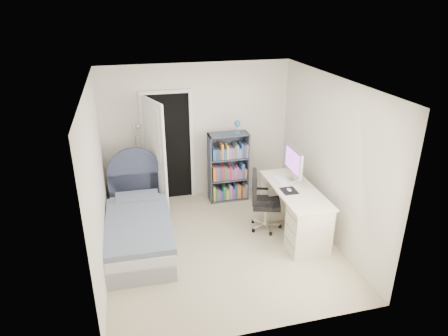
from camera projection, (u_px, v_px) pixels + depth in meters
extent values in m
cube|color=tan|center=(221.00, 246.00, 6.18)|extent=(3.40, 3.60, 0.05)
cube|color=white|center=(221.00, 80.00, 5.17)|extent=(3.40, 3.60, 0.05)
cube|color=silver|center=(197.00, 132.00, 7.30)|extent=(3.40, 0.05, 2.50)
cube|color=silver|center=(264.00, 240.00, 4.05)|extent=(3.40, 0.05, 2.50)
cube|color=silver|center=(95.00, 183.00, 5.29)|extent=(0.05, 3.60, 2.50)
cube|color=silver|center=(331.00, 159.00, 6.06)|extent=(0.05, 3.60, 2.50)
cube|color=black|center=(168.00, 148.00, 7.25)|extent=(0.80, 0.01, 2.00)
cube|color=white|center=(144.00, 150.00, 7.13)|extent=(0.06, 0.06, 2.00)
cube|color=white|center=(192.00, 146.00, 7.32)|extent=(0.06, 0.06, 2.00)
cube|color=white|center=(165.00, 92.00, 6.82)|extent=(0.92, 0.06, 0.06)
cube|color=white|center=(155.00, 157.00, 6.83)|extent=(0.30, 0.77, 2.00)
cube|color=gray|center=(140.00, 239.00, 6.09)|extent=(0.98, 1.97, 0.25)
cube|color=silver|center=(139.00, 228.00, 6.01)|extent=(0.96, 1.93, 0.16)
cube|color=slate|center=(138.00, 224.00, 5.88)|extent=(1.01, 1.68, 0.10)
cube|color=slate|center=(137.00, 199.00, 6.59)|extent=(0.70, 0.41, 0.12)
cube|color=#353A52|center=(137.00, 194.00, 6.90)|extent=(0.93, 0.09, 0.78)
cylinder|color=#353A52|center=(135.00, 173.00, 6.74)|extent=(0.93, 0.09, 0.92)
cylinder|color=#DAB386|center=(115.00, 200.00, 7.02)|extent=(0.03, 0.03, 0.47)
cylinder|color=#DAB386|center=(115.00, 192.00, 7.30)|extent=(0.03, 0.03, 0.47)
cylinder|color=#DAB386|center=(133.00, 198.00, 7.09)|extent=(0.03, 0.03, 0.47)
cylinder|color=#DAB386|center=(132.00, 190.00, 7.37)|extent=(0.03, 0.03, 0.47)
cube|color=#DAB386|center=(123.00, 184.00, 7.11)|extent=(0.38, 0.38, 0.03)
cube|color=#DAB386|center=(124.00, 199.00, 7.22)|extent=(0.34, 0.34, 0.02)
cube|color=#B24C33|center=(120.00, 183.00, 7.08)|extent=(0.15, 0.21, 0.03)
cube|color=#3F598C|center=(120.00, 181.00, 7.07)|extent=(0.14, 0.20, 0.03)
cube|color=#D8CC7F|center=(119.00, 180.00, 7.06)|extent=(0.13, 0.19, 0.03)
cylinder|color=silver|center=(141.00, 202.00, 7.41)|extent=(0.22, 0.22, 0.02)
cylinder|color=silver|center=(138.00, 165.00, 7.12)|extent=(0.02, 0.02, 1.51)
sphere|color=silver|center=(138.00, 126.00, 6.81)|extent=(0.09, 0.09, 0.09)
cube|color=#3B4250|center=(210.00, 169.00, 7.25)|extent=(0.02, 0.31, 1.29)
cube|color=#3B4250|center=(247.00, 165.00, 7.41)|extent=(0.02, 0.31, 1.29)
cube|color=#3B4250|center=(228.00, 134.00, 7.08)|extent=(0.72, 0.31, 0.02)
cube|color=#3B4250|center=(228.00, 198.00, 7.58)|extent=(0.72, 0.31, 0.02)
cube|color=#3B4250|center=(226.00, 164.00, 7.46)|extent=(0.72, 0.01, 1.29)
cube|color=#3B4250|center=(228.00, 179.00, 7.42)|extent=(0.68, 0.29, 0.02)
cube|color=#3B4250|center=(228.00, 158.00, 7.26)|extent=(0.68, 0.29, 0.02)
cylinder|color=#236797|center=(237.00, 133.00, 7.11)|extent=(0.12, 0.12, 0.02)
cylinder|color=silver|center=(237.00, 128.00, 7.08)|extent=(0.02, 0.02, 0.17)
sphere|color=#236797|center=(237.00, 124.00, 7.01)|extent=(0.11, 0.11, 0.11)
cube|color=#D8BF4C|center=(213.00, 192.00, 7.43)|extent=(0.04, 0.22, 0.28)
cube|color=#337F4C|center=(216.00, 193.00, 7.45)|extent=(0.03, 0.22, 0.24)
cube|color=#994C7F|center=(218.00, 194.00, 7.47)|extent=(0.05, 0.22, 0.21)
cube|color=#335999|center=(221.00, 194.00, 7.49)|extent=(0.04, 0.22, 0.19)
cube|color=#337F4C|center=(224.00, 192.00, 7.48)|extent=(0.05, 0.22, 0.25)
cube|color=#D8BF4C|center=(227.00, 193.00, 7.51)|extent=(0.05, 0.22, 0.20)
cube|color=#7F72B2|center=(230.00, 191.00, 7.51)|extent=(0.06, 0.22, 0.27)
cube|color=#994C7F|center=(232.00, 192.00, 7.53)|extent=(0.04, 0.22, 0.21)
cube|color=#335999|center=(235.00, 190.00, 7.53)|extent=(0.04, 0.22, 0.27)
cube|color=orange|center=(238.00, 190.00, 7.55)|extent=(0.06, 0.22, 0.26)
cube|color=#3F3F3F|center=(241.00, 190.00, 7.56)|extent=(0.03, 0.22, 0.23)
cube|color=orange|center=(243.00, 191.00, 7.58)|extent=(0.04, 0.22, 0.22)
cube|color=#7F72B2|center=(245.00, 189.00, 7.58)|extent=(0.04, 0.22, 0.26)
cube|color=orange|center=(213.00, 173.00, 7.28)|extent=(0.05, 0.22, 0.26)
cube|color=#994C7F|center=(216.00, 173.00, 7.29)|extent=(0.04, 0.22, 0.27)
cube|color=#335999|center=(219.00, 172.00, 7.30)|extent=(0.04, 0.22, 0.27)
cube|color=#B23333|center=(222.00, 172.00, 7.32)|extent=(0.06, 0.22, 0.26)
cube|color=#337F4C|center=(225.00, 172.00, 7.33)|extent=(0.04, 0.22, 0.25)
cube|color=#994C7F|center=(227.00, 173.00, 7.35)|extent=(0.04, 0.22, 0.23)
cube|color=#B23333|center=(229.00, 172.00, 7.35)|extent=(0.03, 0.22, 0.26)
cube|color=#994C7F|center=(232.00, 173.00, 7.37)|extent=(0.05, 0.22, 0.20)
cube|color=#7F72B2|center=(234.00, 172.00, 7.38)|extent=(0.03, 0.22, 0.22)
cube|color=#994C7F|center=(236.00, 171.00, 7.39)|extent=(0.04, 0.22, 0.23)
cube|color=#994C7F|center=(239.00, 173.00, 7.41)|extent=(0.05, 0.22, 0.17)
cube|color=#335999|center=(242.00, 170.00, 7.40)|extent=(0.05, 0.22, 0.28)
cube|color=orange|center=(244.00, 172.00, 7.43)|extent=(0.04, 0.22, 0.17)
cube|color=#335999|center=(213.00, 154.00, 7.13)|extent=(0.06, 0.22, 0.20)
cube|color=#3F3F3F|center=(217.00, 153.00, 7.15)|extent=(0.05, 0.22, 0.19)
cube|color=#335999|center=(219.00, 154.00, 7.16)|extent=(0.03, 0.22, 0.17)
cube|color=orange|center=(221.00, 151.00, 7.15)|extent=(0.04, 0.22, 0.28)
cube|color=#335999|center=(224.00, 153.00, 7.18)|extent=(0.05, 0.22, 0.19)
cube|color=#D8BF4C|center=(227.00, 151.00, 7.18)|extent=(0.04, 0.22, 0.25)
cube|color=#7F72B2|center=(229.00, 152.00, 7.20)|extent=(0.04, 0.22, 0.20)
cube|color=#994C7F|center=(232.00, 152.00, 7.21)|extent=(0.05, 0.22, 0.20)
cube|color=#337F4C|center=(234.00, 151.00, 7.21)|extent=(0.03, 0.22, 0.24)
cube|color=#7F72B2|center=(236.00, 150.00, 7.22)|extent=(0.03, 0.22, 0.25)
cube|color=#7F72B2|center=(239.00, 152.00, 7.24)|extent=(0.04, 0.22, 0.18)
cube|color=#335999|center=(241.00, 149.00, 7.23)|extent=(0.03, 0.22, 0.26)
cube|color=#3F3F3F|center=(243.00, 150.00, 7.25)|extent=(0.05, 0.22, 0.24)
cube|color=#7F72B2|center=(246.00, 150.00, 7.26)|extent=(0.04, 0.22, 0.24)
cube|color=beige|center=(295.00, 189.00, 6.22)|extent=(0.64, 1.59, 0.03)
cube|color=beige|center=(309.00, 229.00, 5.88)|extent=(0.58, 0.42, 0.74)
cube|color=beige|center=(281.00, 196.00, 6.88)|extent=(0.58, 0.42, 0.74)
cube|color=silver|center=(294.00, 179.00, 6.52)|extent=(0.17, 0.17, 0.01)
cube|color=silver|center=(296.00, 172.00, 6.48)|extent=(0.03, 0.06, 0.23)
cube|color=silver|center=(294.00, 162.00, 6.40)|extent=(0.05, 0.59, 0.42)
cube|color=#A852C7|center=(292.00, 161.00, 6.38)|extent=(0.00, 0.53, 0.34)
cube|color=white|center=(280.00, 181.00, 6.47)|extent=(0.14, 0.42, 0.02)
cube|color=black|center=(289.00, 191.00, 6.14)|extent=(0.23, 0.28, 0.00)
ellipsoid|color=white|center=(289.00, 190.00, 6.14)|extent=(0.06, 0.11, 0.03)
cube|color=silver|center=(273.00, 225.00, 6.60)|extent=(0.25, 0.11, 0.02)
cylinder|color=black|center=(280.00, 226.00, 6.61)|extent=(0.06, 0.06, 0.05)
cube|color=silver|center=(267.00, 221.00, 6.71)|extent=(0.17, 0.23, 0.02)
cylinder|color=black|center=(269.00, 219.00, 6.83)|extent=(0.06, 0.06, 0.05)
cube|color=silver|center=(259.00, 222.00, 6.67)|extent=(0.18, 0.22, 0.02)
cylinder|color=black|center=(253.00, 221.00, 6.76)|extent=(0.06, 0.06, 0.05)
cube|color=silver|center=(259.00, 227.00, 6.54)|extent=(0.25, 0.12, 0.02)
cylinder|color=black|center=(253.00, 230.00, 6.49)|extent=(0.06, 0.06, 0.05)
cube|color=silver|center=(268.00, 228.00, 6.50)|extent=(0.04, 0.26, 0.02)
cylinder|color=black|center=(271.00, 234.00, 6.40)|extent=(0.06, 0.06, 0.05)
cylinder|color=silver|center=(266.00, 214.00, 6.53)|extent=(0.06, 0.06, 0.38)
cube|color=black|center=(266.00, 203.00, 6.45)|extent=(0.54, 0.54, 0.08)
cube|color=black|center=(254.00, 187.00, 6.34)|extent=(0.18, 0.40, 0.50)
cube|color=black|center=(266.00, 202.00, 6.17)|extent=(0.27, 0.11, 0.03)
cube|color=black|center=(265.00, 189.00, 6.61)|extent=(0.27, 0.11, 0.03)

